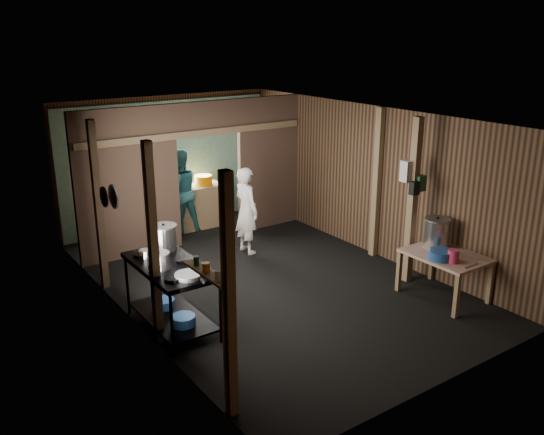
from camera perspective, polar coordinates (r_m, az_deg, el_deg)
floor at (r=9.31m, az=-0.71°, el=-6.14°), size 4.50×7.00×0.00m
ceiling at (r=8.58m, az=-0.77°, el=9.91°), size 4.50×7.00×0.00m
wall_back at (r=11.83m, az=-10.32°, el=5.49°), size 4.50×0.00×2.60m
wall_front at (r=6.43m, az=17.10°, el=-5.79°), size 4.50×0.00×2.60m
wall_left at (r=7.88m, az=-14.42°, el=-1.14°), size 0.00×7.00×2.60m
wall_right at (r=10.24m, az=9.77°, el=3.57°), size 0.00×7.00×2.60m
partition_left at (r=10.17m, az=-14.00°, el=3.19°), size 1.85×0.10×2.60m
partition_right at (r=11.48m, az=-0.38°, el=5.40°), size 1.35×0.10×2.60m
partition_header at (r=10.61m, az=-6.39°, el=9.74°), size 1.30×0.10×0.60m
turquoise_panel at (r=11.79m, az=-10.19°, el=5.20°), size 4.40×0.06×2.50m
back_counter at (r=11.70m, az=-7.62°, el=1.04°), size 1.20×0.50×0.85m
wall_clock at (r=11.73m, az=-9.16°, el=8.43°), size 0.20×0.03×0.20m
post_left_a at (r=5.71m, az=-4.28°, el=-8.11°), size 0.10×0.12×2.60m
post_left_b at (r=7.20m, az=-11.62°, el=-2.77°), size 0.10×0.12×2.60m
post_left_c at (r=8.99m, az=-16.74°, el=1.03°), size 0.10×0.12×2.60m
post_right at (r=10.06m, az=10.27°, el=3.28°), size 0.10×0.12×2.60m
post_free at (r=9.10m, az=13.65°, el=1.49°), size 0.12×0.12×2.60m
cross_beam at (r=10.49m, az=-7.42°, el=8.22°), size 4.40×0.12×0.12m
pan_lid_big at (r=8.15m, az=-15.35°, el=2.00°), size 0.03×0.34×0.34m
pan_lid_small at (r=8.55m, az=-16.22°, el=1.96°), size 0.03×0.30×0.30m
wall_shelf at (r=6.08m, az=-6.47°, el=-5.45°), size 0.14×0.80×0.03m
jar_white at (r=5.85m, az=-5.31°, el=-5.68°), size 0.07×0.07×0.10m
jar_yellow at (r=6.06m, az=-6.49°, el=-4.89°), size 0.08×0.08×0.10m
jar_green at (r=6.24m, az=-7.46°, el=-4.23°), size 0.06×0.06×0.10m
bag_white at (r=8.99m, az=13.28°, el=4.50°), size 0.22×0.15×0.32m
bag_green at (r=9.04m, az=14.37°, el=3.30°), size 0.16×0.12×0.24m
bag_black at (r=8.93m, az=13.85°, el=2.84°), size 0.14×0.10×0.20m
gas_range at (r=7.83m, az=-9.87°, el=-7.62°), size 0.80×1.55×0.92m
prep_table at (r=8.97m, az=16.55°, el=-5.52°), size 0.84×1.15×0.68m
stove_pot_large at (r=8.09m, az=-10.60°, el=-2.00°), size 0.46×0.46×0.37m
stove_pot_med at (r=7.49m, az=-11.05°, el=-4.26°), size 0.35×0.35×0.24m
stove_saucepan at (r=7.89m, az=-12.38°, el=-3.51°), size 0.19×0.19×0.11m
frying_pan at (r=7.19m, az=-8.25°, el=-5.69°), size 0.45×0.62×0.08m
blue_tub_front at (r=7.66m, az=-8.72°, el=-9.98°), size 0.31×0.31×0.13m
blue_tub_back at (r=8.15m, az=-10.62°, el=-8.31°), size 0.30×0.30×0.12m
stock_pot at (r=9.06m, az=15.90°, el=-1.48°), size 0.50×0.50×0.46m
wash_basin at (r=8.62m, az=16.25°, el=-3.54°), size 0.37×0.37×0.13m
pink_bucket at (r=8.54m, az=17.43°, el=-3.66°), size 0.18×0.18×0.19m
knife at (r=8.53m, az=19.00°, el=-4.49°), size 0.30×0.05×0.01m
yellow_tub at (r=11.65m, az=-6.77°, el=3.68°), size 0.35×0.35×0.19m
red_cup at (r=11.41m, az=-9.32°, el=3.09°), size 0.11×0.11×0.13m
cook at (r=10.20m, az=-2.54°, el=0.70°), size 0.39×0.58×1.55m
worker_back at (r=11.35m, az=-9.12°, el=2.55°), size 0.82×0.65×1.65m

